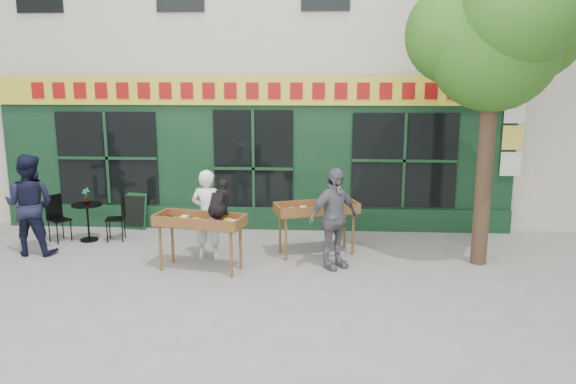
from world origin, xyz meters
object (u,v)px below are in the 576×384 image
woman (208,214)px  book_cart_right (317,212)px  dog (219,198)px  book_cart_center (200,224)px  bistro_table (88,215)px  man_left (29,205)px  man_right (334,219)px

woman → book_cart_right: size_ratio=1.02×
woman → dog: bearing=128.7°
book_cart_right → dog: bearing=-165.4°
book_cart_center → book_cart_right: 2.23m
bistro_table → man_left: size_ratio=0.40×
dog → man_right: (1.93, 0.32, -0.40)m
woman → bistro_table: (-2.66, 0.95, -0.28)m
dog → man_right: bearing=21.4°
book_cart_right → bistro_table: 4.69m
book_cart_right → bistro_table: book_cart_right is taller
man_right → man_left: size_ratio=0.93×
dog → man_right: size_ratio=0.34×
book_cart_center → book_cart_right: bearing=39.2°
bistro_table → book_cart_right: bearing=-7.2°
woman → bistro_table: 2.84m
book_cart_center → man_left: size_ratio=0.84×
book_cart_right → bistro_table: bearing=154.2°
book_cart_center → man_left: man_left is taller
dog → man_left: bearing=-179.4°
dog → woman: bearing=128.7°
book_cart_center → bistro_table: bearing=161.0°
man_left → dog: bearing=167.5°
man_left → man_right: bearing=174.6°
dog → man_left: size_ratio=0.32×
dog → bistro_table: 3.52m
book_cart_center → man_left: (-3.36, 0.70, 0.13)m
woman → man_left: (-3.36, 0.05, 0.12)m
man_right → book_cart_right: bearing=73.3°
book_cart_center → man_right: (2.28, 0.27, 0.06)m
bistro_table → man_left: bearing=-127.9°
book_cart_center → dog: size_ratio=2.66×
woman → man_left: size_ratio=0.87×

